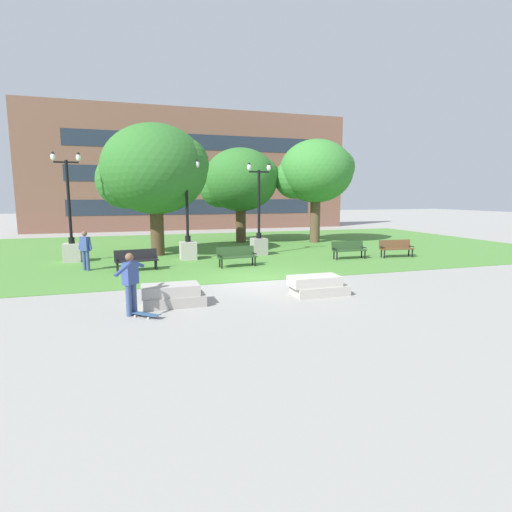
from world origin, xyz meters
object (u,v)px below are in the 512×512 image
concrete_block_center (172,295)px  park_bench_far_right (237,255)px  concrete_block_left (317,286)px  lamp_post_left (259,236)px  park_bench_far_left (396,247)px  skateboard (144,314)px  lamp_post_center (188,239)px  person_skateboarder (130,280)px  park_bench_near_right (349,249)px  lamp_post_right (72,240)px  park_bench_near_left (136,259)px  person_bystander_near_lawn (85,248)px

concrete_block_center → park_bench_far_right: bearing=59.0°
concrete_block_left → lamp_post_left: lamp_post_left is taller
park_bench_far_left → park_bench_far_right: (-8.75, -0.23, 0.00)m
skateboard → lamp_post_center: (2.49, 9.44, 0.95)m
person_skateboarder → concrete_block_center: bearing=28.9°
park_bench_near_right → lamp_post_left: bearing=145.3°
lamp_post_right → park_bench_near_right: bearing=-13.4°
person_skateboarder → skateboard: (0.31, -0.28, -0.89)m
park_bench_far_right → lamp_post_center: lamp_post_center is taller
park_bench_near_left → park_bench_near_right: 10.47m
concrete_block_center → skateboard: bearing=-132.6°
skateboard → lamp_post_left: size_ratio=0.18×
park_bench_near_right → park_bench_far_left: bearing=-5.4°
concrete_block_center → person_skateboarder: bearing=-151.1°
person_bystander_near_lawn → lamp_post_center: bearing=20.8°
lamp_post_right → person_skateboarder: bearing=-75.0°
concrete_block_left → park_bench_near_right: park_bench_near_right is taller
park_bench_far_right → person_skateboarder: bearing=-125.8°
concrete_block_left → park_bench_far_left: (7.57, 6.13, 0.23)m
park_bench_near_left → skateboard: bearing=-89.4°
park_bench_far_left → park_bench_near_left: bearing=179.6°
park_bench_far_left → lamp_post_right: 16.48m
park_bench_near_right → park_bench_far_left: (2.68, -0.25, 0.00)m
skateboard → lamp_post_left: (6.43, 9.94, 0.94)m
concrete_block_center → park_bench_near_right: (9.55, 6.28, 0.23)m
lamp_post_right → lamp_post_center: 5.60m
park_bench_far_right → concrete_block_center: bearing=-121.0°
person_skateboarder → park_bench_near_left: size_ratio=0.92×
skateboard → lamp_post_right: lamp_post_right is taller
person_skateboarder → lamp_post_center: lamp_post_center is taller
park_bench_far_left → lamp_post_left: size_ratio=0.37×
park_bench_far_left → concrete_block_center: bearing=-153.8°
park_bench_near_left → park_bench_far_right: (4.40, -0.32, 0.00)m
person_skateboarder → park_bench_far_right: 7.93m
concrete_block_left → skateboard: size_ratio=2.15×
concrete_block_center → lamp_post_left: (5.58, 9.02, 0.72)m
park_bench_near_left → concrete_block_center: bearing=-81.5°
park_bench_near_right → park_bench_far_right: 6.09m
park_bench_near_right → lamp_post_left: lamp_post_left is taller
person_skateboarder → skateboard: person_skateboarder is taller
park_bench_far_left → lamp_post_center: size_ratio=0.37×
person_skateboarder → person_bystander_near_lawn: 7.62m
lamp_post_right → person_bystander_near_lawn: (0.88, -2.72, -0.10)m
lamp_post_center → park_bench_far_right: bearing=-56.2°
park_bench_near_right → lamp_post_right: 13.81m
person_skateboarder → person_bystander_near_lawn: bearing=104.0°
park_bench_far_right → lamp_post_center: 3.33m
concrete_block_center → park_bench_far_left: bearing=26.2°
lamp_post_left → lamp_post_center: lamp_post_center is taller
concrete_block_left → person_bystander_near_lawn: (-7.65, 6.87, 0.68)m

